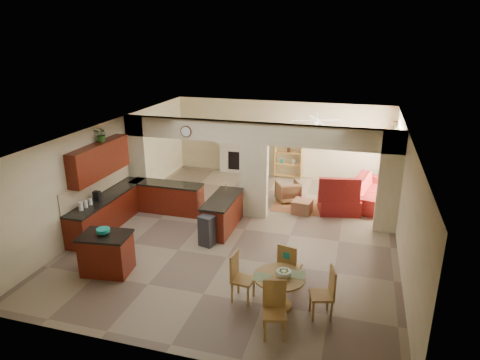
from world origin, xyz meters
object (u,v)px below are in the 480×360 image
(dining_table, at_px, (279,286))
(sofa, at_px, (370,191))
(kitchen_island, at_px, (107,253))
(armchair, at_px, (288,191))

(dining_table, xyz_separation_m, sofa, (1.71, 6.27, -0.09))
(dining_table, height_order, sofa, sofa)
(kitchen_island, height_order, dining_table, kitchen_island)
(dining_table, bearing_deg, sofa, 74.73)
(kitchen_island, xyz_separation_m, sofa, (5.69, 6.05, -0.09))
(dining_table, relative_size, sofa, 0.39)
(sofa, bearing_deg, dining_table, 175.95)
(kitchen_island, bearing_deg, armchair, 52.32)
(armchair, bearing_deg, dining_table, 69.70)
(kitchen_island, relative_size, dining_table, 1.15)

